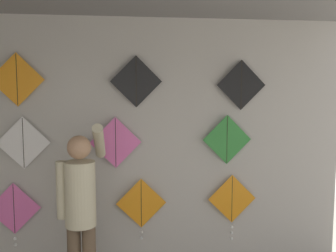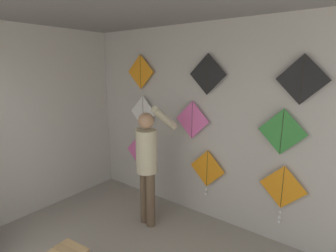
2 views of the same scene
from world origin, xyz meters
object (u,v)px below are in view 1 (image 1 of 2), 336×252
at_px(shopkeeper, 81,206).
at_px(kite_3, 23,143).
at_px(kite_4, 116,143).
at_px(kite_7, 136,81).
at_px(kite_1, 141,205).
at_px(kite_6, 17,80).
at_px(kite_8, 241,85).
at_px(kite_0, 14,211).
at_px(kite_2, 232,202).
at_px(kite_5, 227,140).

distance_m(shopkeeper, kite_3, 1.03).
relative_size(kite_4, kite_7, 1.00).
xyz_separation_m(kite_1, kite_6, (-1.27, 0.00, 1.38)).
distance_m(kite_7, kite_8, 1.16).
xyz_separation_m(kite_0, kite_2, (2.38, -0.00, 0.00)).
relative_size(kite_6, kite_8, 1.00).
xyz_separation_m(kite_1, kite_7, (-0.04, 0.00, 1.36)).
bearing_deg(kite_3, kite_2, -0.03).
height_order(shopkeeper, kite_6, kite_6).
distance_m(kite_1, kite_7, 1.36).
bearing_deg(kite_2, kite_4, 179.96).
height_order(kite_0, kite_4, kite_4).
bearing_deg(kite_0, kite_1, 0.00).
relative_size(kite_2, kite_8, 1.38).
bearing_deg(shopkeeper, kite_4, 74.66).
distance_m(kite_0, kite_1, 1.35).
distance_m(kite_1, kite_8, 1.73).
relative_size(kite_0, kite_8, 1.25).
bearing_deg(shopkeeper, kite_2, 32.31).
xyz_separation_m(shopkeeper, kite_6, (-0.68, 0.63, 1.16)).
bearing_deg(kite_1, kite_3, 179.97).
xyz_separation_m(kite_2, kite_8, (0.08, 0.00, 1.33)).
bearing_deg(kite_1, kite_6, 179.97).
height_order(kite_1, kite_7, kite_7).
relative_size(kite_2, kite_3, 1.38).
relative_size(kite_5, kite_8, 1.00).
relative_size(kite_3, kite_7, 1.00).
height_order(kite_2, kite_3, kite_3).
xyz_separation_m(kite_3, kite_4, (0.96, 0.00, -0.01)).
bearing_deg(kite_0, kite_2, -0.01).
bearing_deg(kite_1, kite_8, 0.04).
bearing_deg(kite_0, kite_8, 0.02).
bearing_deg(kite_0, kite_5, 0.02).
relative_size(kite_1, kite_2, 0.91).
xyz_separation_m(shopkeeper, kite_1, (0.58, 0.63, -0.22)).
bearing_deg(kite_8, kite_7, 180.00).
xyz_separation_m(kite_2, kite_7, (-1.08, 0.00, 1.37)).
bearing_deg(kite_4, kite_5, 0.00).
height_order(shopkeeper, kite_8, kite_8).
bearing_deg(kite_3, shopkeeper, -44.52).
distance_m(kite_0, kite_5, 2.42).
distance_m(kite_6, kite_7, 1.22).
xyz_separation_m(shopkeeper, kite_7, (0.54, 0.63, 1.14)).
distance_m(shopkeeper, kite_4, 0.86).
xyz_separation_m(shopkeeper, kite_0, (-0.77, 0.63, -0.23)).
relative_size(shopkeeper, kite_7, 3.12).
xyz_separation_m(shopkeeper, kite_8, (1.70, 0.63, 1.10)).
xyz_separation_m(kite_2, kite_6, (-2.30, 0.00, 1.38)).
xyz_separation_m(shopkeeper, kite_4, (0.31, 0.63, 0.48)).
height_order(kite_2, kite_6, kite_6).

